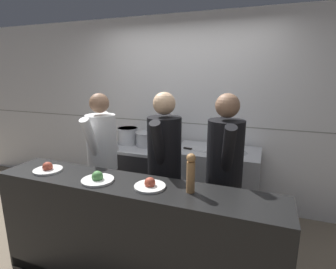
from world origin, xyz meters
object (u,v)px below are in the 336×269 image
at_px(chefs_knife, 196,150).
at_px(mixing_bowl_steel, 238,150).
at_px(plated_dish_main, 48,169).
at_px(sauce_pot, 146,139).
at_px(braising_pot, 166,139).
at_px(plated_dish_appetiser, 98,179).
at_px(chef_sous, 164,165).
at_px(chef_line, 224,172).
at_px(plated_dish_dessert, 150,185).
at_px(oven_range, 145,175).
at_px(chef_head_cook, 102,157).
at_px(stock_pot, 128,135).
at_px(pepper_mill, 191,172).

bearing_deg(chefs_knife, mixing_bowl_steel, 8.88).
bearing_deg(plated_dish_main, sauce_pot, 77.07).
bearing_deg(plated_dish_main, mixing_bowl_steel, 41.18).
relative_size(sauce_pot, mixing_bowl_steel, 1.29).
relative_size(braising_pot, plated_dish_appetiser, 1.07).
bearing_deg(chef_sous, chef_line, -2.99).
distance_m(plated_dish_dessert, chef_line, 0.80).
distance_m(braising_pot, plated_dish_dessert, 1.50).
height_order(chefs_knife, chef_sous, chef_sous).
xyz_separation_m(oven_range, chef_line, (1.19, -0.74, 0.50)).
xyz_separation_m(sauce_pot, chef_head_cook, (-0.20, -0.73, -0.06)).
height_order(braising_pot, plated_dish_dessert, braising_pot).
bearing_deg(stock_pot, chef_line, -27.85).
xyz_separation_m(plated_dish_dessert, chef_head_cook, (-0.90, 0.66, -0.08)).
bearing_deg(pepper_mill, stock_pot, 133.52).
distance_m(mixing_bowl_steel, plated_dish_dessert, 1.45).
distance_m(oven_range, plated_dish_main, 1.53).
relative_size(plated_dish_main, chef_sous, 0.15).
xyz_separation_m(braising_pot, chef_line, (0.90, -0.80, -0.05)).
bearing_deg(chef_head_cook, mixing_bowl_steel, 20.57).
distance_m(oven_range, chef_head_cook, 0.88).
bearing_deg(sauce_pot, chef_sous, -53.75).
height_order(oven_range, pepper_mill, pepper_mill).
height_order(plated_dish_dessert, chef_line, chef_line).
bearing_deg(chef_head_cook, braising_pot, 53.49).
bearing_deg(plated_dish_appetiser, sauce_pot, 99.50).
relative_size(sauce_pot, braising_pot, 1.00).
distance_m(plated_dish_appetiser, chef_head_cook, 0.84).
bearing_deg(plated_dish_main, stock_pot, 88.84).
relative_size(mixing_bowl_steel, plated_dish_main, 0.87).
bearing_deg(stock_pot, pepper_mill, -46.48).
xyz_separation_m(sauce_pot, chefs_knife, (0.73, -0.13, -0.05)).
xyz_separation_m(braising_pot, pepper_mill, (0.74, -1.40, 0.15)).
height_order(plated_dish_appetiser, plated_dish_dessert, plated_dish_appetiser).
relative_size(plated_dish_main, chef_line, 0.15).
bearing_deg(braising_pot, chef_head_cook, -121.59).
height_order(sauce_pot, chef_line, chef_line).
distance_m(sauce_pot, pepper_mill, 1.70).
bearing_deg(chefs_knife, sauce_pot, 170.22).
relative_size(stock_pot, plated_dish_main, 1.12).
xyz_separation_m(plated_dish_appetiser, pepper_mill, (0.78, 0.08, 0.14)).
bearing_deg(stock_pot, oven_range, -7.41).
xyz_separation_m(mixing_bowl_steel, plated_dish_dessert, (-0.53, -1.35, 0.04)).
bearing_deg(plated_dish_main, chefs_knife, 50.54).
bearing_deg(plated_dish_dessert, oven_range, 117.32).
bearing_deg(chef_line, plated_dish_appetiser, -158.50).
xyz_separation_m(stock_pot, braising_pot, (0.57, 0.02, -0.01)).
bearing_deg(chef_line, mixing_bowl_steel, 70.85).
xyz_separation_m(plated_dish_main, plated_dish_appetiser, (0.56, -0.03, 0.00)).
bearing_deg(chef_line, chefs_knife, 110.52).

